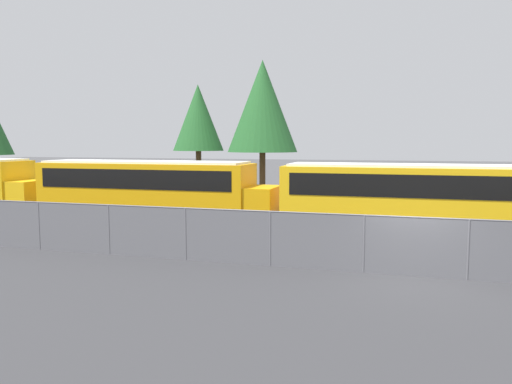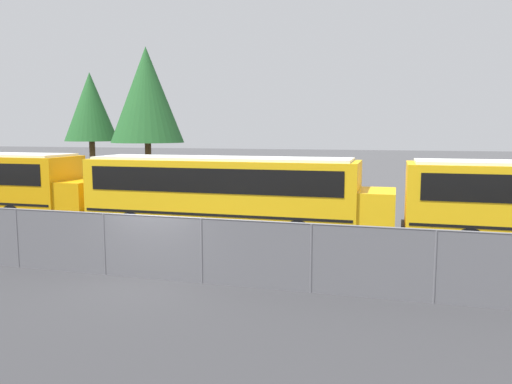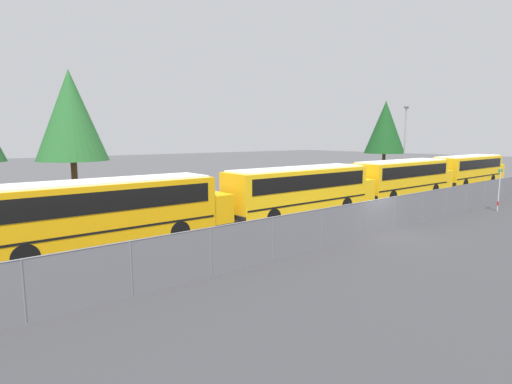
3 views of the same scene
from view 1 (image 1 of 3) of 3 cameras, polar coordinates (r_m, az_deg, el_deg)
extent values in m
plane|color=#424244|center=(16.22, 17.58, -9.16)|extent=(200.00, 200.00, 0.00)
cube|color=#333335|center=(10.53, 18.33, -17.44)|extent=(109.77, 12.00, 0.01)
cube|color=#9EA0A5|center=(16.01, 17.68, -6.01)|extent=(75.77, 0.03, 1.83)
cube|color=slate|center=(16.00, 17.68, -6.01)|extent=(75.77, 0.01, 1.83)
cylinder|color=slate|center=(15.86, 17.78, -2.77)|extent=(75.77, 0.05, 0.05)
cylinder|color=slate|center=(20.73, -23.53, -3.58)|extent=(0.07, 0.07, 1.83)
cylinder|color=slate|center=(18.95, -16.44, -4.18)|extent=(0.07, 0.07, 1.83)
cylinder|color=slate|center=(17.51, -8.03, -4.80)|extent=(0.07, 0.07, 1.83)
cylinder|color=slate|center=(16.52, 1.64, -5.38)|extent=(0.07, 0.07, 1.83)
cylinder|color=slate|center=(16.04, 12.23, -5.84)|extent=(0.07, 0.07, 1.83)
cylinder|color=slate|center=(16.13, 23.10, -6.11)|extent=(0.07, 0.07, 1.83)
cube|color=yellow|center=(29.33, -24.41, -0.27)|extent=(1.29, 2.34, 1.53)
cylinder|color=black|center=(32.04, -26.65, -1.28)|extent=(1.06, 0.28, 1.06)
cube|color=orange|center=(25.09, -12.55, 0.35)|extent=(10.71, 2.55, 2.55)
cube|color=black|center=(25.05, -12.58, 1.63)|extent=(9.86, 2.59, 0.92)
cube|color=black|center=(25.17, -12.51, -1.27)|extent=(10.50, 2.58, 0.10)
cube|color=orange|center=(22.88, 0.77, -1.30)|extent=(1.29, 2.34, 1.53)
cube|color=black|center=(28.21, -22.18, -1.66)|extent=(0.12, 2.55, 0.24)
cube|color=silver|center=(25.01, -12.62, 3.37)|extent=(10.18, 2.29, 0.10)
cylinder|color=black|center=(24.90, -4.48, -2.53)|extent=(1.06, 0.28, 1.06)
cylinder|color=black|center=(22.78, -6.53, -3.32)|extent=(1.06, 0.28, 1.06)
cylinder|color=black|center=(27.93, -17.34, -1.87)|extent=(1.06, 0.28, 1.06)
cylinder|color=black|center=(26.06, -20.14, -2.49)|extent=(1.06, 0.28, 1.06)
cube|color=yellow|center=(21.74, 17.34, -0.58)|extent=(10.71, 2.55, 2.55)
cube|color=black|center=(21.69, 17.38, 0.89)|extent=(9.86, 2.59, 0.92)
cube|color=black|center=(21.83, 17.28, -2.45)|extent=(10.50, 2.58, 0.10)
cube|color=black|center=(22.44, 3.30, -3.04)|extent=(0.12, 2.55, 0.24)
cube|color=silver|center=(21.64, 17.44, 2.91)|extent=(10.18, 2.29, 0.10)
cylinder|color=black|center=(23.35, 25.38, -3.61)|extent=(1.06, 0.28, 1.06)
cylinder|color=black|center=(21.11, 26.37, -4.60)|extent=(1.06, 0.28, 1.06)
cylinder|color=black|center=(23.23, 8.97, -3.18)|extent=(1.06, 0.28, 1.06)
cylinder|color=black|center=(20.97, 8.16, -4.12)|extent=(1.06, 0.28, 1.06)
cylinder|color=#51381E|center=(36.35, 0.74, 1.93)|extent=(0.44, 0.44, 3.38)
cone|color=#235B28|center=(36.36, 0.75, 9.78)|extent=(5.05, 5.05, 6.57)
cylinder|color=#51381E|center=(40.30, -6.56, 2.29)|extent=(0.44, 0.44, 3.41)
cone|color=#235B28|center=(40.28, -6.63, 8.44)|extent=(4.02, 4.02, 5.23)
camera|label=2|loc=(7.69, 81.98, 1.59)|focal=35.00mm
camera|label=3|loc=(18.25, -62.79, 5.81)|focal=28.00mm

